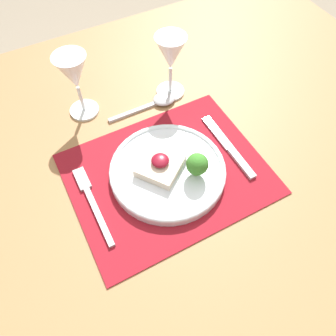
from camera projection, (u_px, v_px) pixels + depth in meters
The scene contains 9 objects.
ground_plane at pixel (168, 275), 1.35m from camera, with size 8.00×8.00×0.00m, color gray.
dining_table at pixel (168, 193), 0.77m from camera, with size 1.47×1.16×0.77m.
placemat at pixel (168, 174), 0.70m from camera, with size 0.41×0.32×0.00m, color maroon.
dinner_plate at pixel (169, 170), 0.69m from camera, with size 0.25×0.25×0.07m.
fork at pixel (91, 199), 0.66m from camera, with size 0.02×0.19×0.01m.
knife at pixel (231, 150), 0.73m from camera, with size 0.02×0.19×0.01m.
spoon at pixel (159, 101), 0.82m from camera, with size 0.18×0.05×0.02m.
wine_glass_near at pixel (171, 56), 0.75m from camera, with size 0.07×0.07×0.16m.
wine_glass_far at pixel (74, 75), 0.71m from camera, with size 0.07×0.07×0.16m.
Camera 1 is at (-0.18, -0.34, 1.37)m, focal length 35.00 mm.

